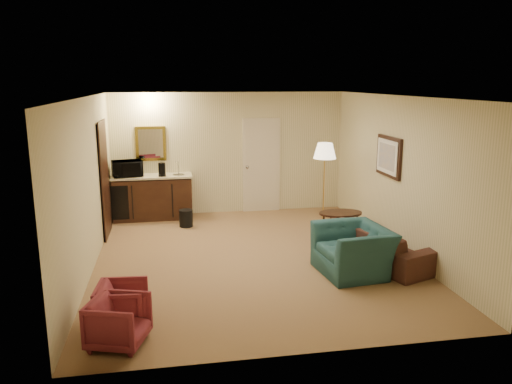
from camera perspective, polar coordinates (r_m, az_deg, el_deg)
ground at (r=8.24m, az=-0.40°, el=-7.51°), size 6.00×6.00×0.00m
room_walls at (r=8.56m, az=-1.93°, el=5.09°), size 5.02×6.01×2.61m
wetbar_cabinet at (r=10.63m, az=-11.71°, el=-0.57°), size 1.64×0.58×0.92m
sofa at (r=8.23m, az=13.74°, el=-5.07°), size 1.22×2.07×0.78m
teal_armchair at (r=7.62m, az=11.09°, el=-5.67°), size 0.83×1.17×0.96m
rose_chair_near at (r=6.21m, az=-15.07°, el=-12.10°), size 0.57×0.60×0.58m
rose_chair_far at (r=5.80m, az=-15.45°, el=-13.87°), size 0.69×0.72×0.60m
coffee_table at (r=9.41m, az=9.60°, el=-3.64°), size 0.85×0.62×0.46m
floor_lamp at (r=9.91m, az=7.76°, el=0.84°), size 0.59×0.59×1.67m
waste_bin at (r=10.00m, az=-8.00°, el=-2.98°), size 0.33×0.33×0.34m
microwave at (r=10.50m, az=-14.52°, el=2.81°), size 0.64×0.44×0.40m
coffee_maker at (r=10.39m, az=-10.70°, el=2.54°), size 0.17×0.17×0.28m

